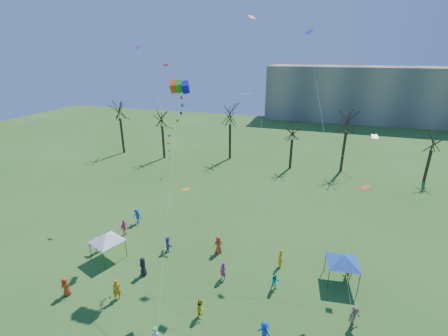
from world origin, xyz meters
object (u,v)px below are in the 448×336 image
(distant_building, at_px, (376,95))
(canopy_tent_blue, at_px, (343,259))
(canopy_tent_white, at_px, (106,237))
(big_box_kite, at_px, (175,142))

(distant_building, relative_size, canopy_tent_blue, 16.08)
(canopy_tent_white, relative_size, canopy_tent_blue, 0.91)
(distant_building, bearing_deg, big_box_kite, -110.24)
(canopy_tent_white, xyz_separation_m, canopy_tent_blue, (21.59, 3.16, 0.06))
(big_box_kite, height_order, canopy_tent_white, big_box_kite)
(distant_building, bearing_deg, canopy_tent_white, -113.33)
(distant_building, xyz_separation_m, canopy_tent_white, (-32.96, -76.43, -5.18))
(distant_building, height_order, canopy_tent_white, distant_building)
(distant_building, relative_size, big_box_kite, 3.22)
(distant_building, distance_m, canopy_tent_white, 83.40)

